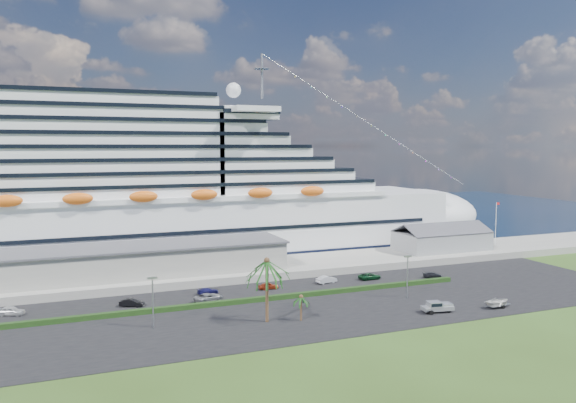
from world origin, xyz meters
name	(u,v)px	position (x,y,z in m)	size (l,w,h in m)	color
ground	(332,322)	(0.00, 0.00, 0.00)	(420.00, 420.00, 0.00)	#2D4416
asphalt_lot	(305,305)	(0.00, 11.00, 0.06)	(140.00, 38.00, 0.12)	black
wharf	(256,269)	(0.00, 40.00, 0.90)	(240.00, 20.00, 1.80)	gray
water	(181,223)	(0.00, 130.00, 0.01)	(420.00, 160.00, 0.02)	black
cruise_ship	(145,195)	(-21.53, 64.00, 16.69)	(191.00, 38.00, 54.00)	silver
terminal_building	(145,259)	(-25.00, 40.00, 5.01)	(61.00, 15.00, 6.30)	gray
port_shed	(442,240)	(52.00, 40.00, 4.40)	(24.00, 12.31, 7.37)	gray
flagpole	(496,222)	(70.04, 40.00, 8.27)	(1.08, 0.16, 12.00)	silver
hedge	(256,300)	(-8.00, 16.00, 0.57)	(88.00, 1.10, 0.90)	black
lamp_post_left	(153,296)	(-28.00, 8.00, 5.34)	(1.60, 0.35, 8.27)	gray
lamp_post_right	(407,271)	(20.00, 8.00, 5.34)	(1.60, 0.35, 8.27)	gray
palm_tall	(267,268)	(-10.00, 4.00, 9.20)	(8.82, 8.82, 11.13)	#47301E
palm_short	(301,300)	(-4.50, 2.50, 3.67)	(3.53, 3.53, 4.56)	#47301E
parked_car_0	(11,311)	(-49.86, 23.72, 0.89)	(1.82, 4.53, 1.54)	silver
parked_car_1	(132,303)	(-29.93, 21.47, 0.84)	(1.52, 4.37, 1.44)	black
parked_car_2	(209,297)	(-16.12, 19.65, 0.90)	(2.60, 5.63, 1.57)	gray
parked_car_3	(208,291)	(-14.95, 24.94, 0.73)	(1.71, 4.21, 1.22)	#17164E
parked_car_4	(268,286)	(-2.61, 23.97, 0.82)	(1.66, 4.13, 1.41)	maroon
parked_car_5	(326,279)	(10.65, 24.32, 0.89)	(1.62, 4.65, 1.53)	silver
parked_car_6	(370,276)	(20.89, 23.75, 0.83)	(2.35, 5.09, 1.41)	#0D341A
parked_car_7	(433,275)	(34.67, 20.00, 0.73)	(1.71, 4.20, 1.22)	black
pickup_truck	(437,306)	(19.51, -2.04, 1.21)	(5.89, 2.94, 1.98)	black
boat_trailer	(498,302)	(31.61, -3.73, 1.21)	(5.88, 4.21, 1.64)	gray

